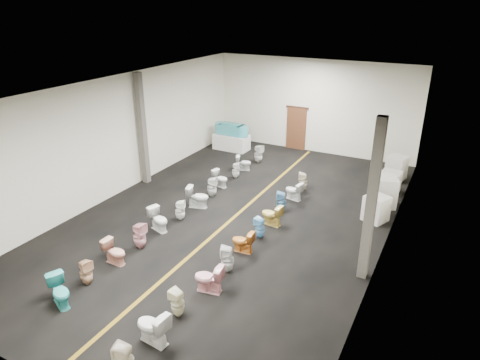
% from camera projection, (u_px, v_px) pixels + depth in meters
% --- Properties ---
extents(floor, '(16.00, 16.00, 0.00)m').
position_uv_depth(floor, '(236.00, 216.00, 15.04)').
color(floor, black).
rests_on(floor, ground).
extents(ceiling, '(16.00, 16.00, 0.00)m').
position_uv_depth(ceiling, '(235.00, 87.00, 13.29)').
color(ceiling, black).
rests_on(ceiling, ground).
extents(wall_back, '(10.00, 0.00, 10.00)m').
position_uv_depth(wall_back, '(313.00, 106.00, 20.69)').
color(wall_back, beige).
rests_on(wall_back, ground).
extents(wall_front, '(10.00, 0.00, 10.00)m').
position_uv_depth(wall_front, '(24.00, 289.00, 7.63)').
color(wall_front, beige).
rests_on(wall_front, ground).
extents(wall_left, '(0.00, 16.00, 16.00)m').
position_uv_depth(wall_left, '(120.00, 135.00, 16.30)').
color(wall_left, beige).
rests_on(wall_left, ground).
extents(wall_right, '(0.00, 16.00, 16.00)m').
position_uv_depth(wall_right, '(392.00, 183.00, 12.02)').
color(wall_right, beige).
rests_on(wall_right, ground).
extents(aisle_stripe, '(0.12, 15.60, 0.01)m').
position_uv_depth(aisle_stripe, '(236.00, 216.00, 15.04)').
color(aisle_stripe, '#836013').
rests_on(aisle_stripe, floor).
extents(back_door, '(1.00, 0.10, 2.10)m').
position_uv_depth(back_door, '(296.00, 129.00, 21.45)').
color(back_door, '#562D19').
rests_on(back_door, floor).
extents(door_frame, '(1.15, 0.08, 0.10)m').
position_uv_depth(door_frame, '(297.00, 108.00, 21.04)').
color(door_frame, '#331C11').
rests_on(door_frame, back_door).
extents(column_left, '(0.25, 0.25, 4.50)m').
position_uv_depth(column_left, '(142.00, 130.00, 17.01)').
color(column_left, '#59544C').
rests_on(column_left, floor).
extents(column_right, '(0.25, 0.25, 4.50)m').
position_uv_depth(column_right, '(371.00, 202.00, 10.91)').
color(column_right, '#59544C').
rests_on(column_right, floor).
extents(display_table, '(1.76, 0.90, 0.78)m').
position_uv_depth(display_table, '(231.00, 142.00, 21.59)').
color(display_table, white).
rests_on(display_table, floor).
extents(bathtub, '(1.86, 0.71, 0.55)m').
position_uv_depth(bathtub, '(231.00, 129.00, 21.33)').
color(bathtub, teal).
rests_on(bathtub, display_table).
extents(appliance_crate_a, '(0.92, 0.92, 0.90)m').
position_uv_depth(appliance_crate_a, '(376.00, 208.00, 14.57)').
color(appliance_crate_a, white).
rests_on(appliance_crate_a, floor).
extents(appliance_crate_b, '(1.07, 1.07, 1.13)m').
position_uv_depth(appliance_crate_b, '(384.00, 191.00, 15.59)').
color(appliance_crate_b, silver).
rests_on(appliance_crate_b, floor).
extents(appliance_crate_c, '(0.80, 0.80, 0.83)m').
position_uv_depth(appliance_crate_c, '(390.00, 182.00, 16.78)').
color(appliance_crate_c, beige).
rests_on(appliance_crate_c, floor).
extents(appliance_crate_d, '(0.88, 0.88, 1.02)m').
position_uv_depth(appliance_crate_d, '(396.00, 168.00, 17.92)').
color(appliance_crate_d, silver).
rests_on(appliance_crate_d, floor).
extents(toilet_left_0, '(0.87, 0.71, 0.78)m').
position_uv_depth(toilet_left_0, '(60.00, 291.00, 10.53)').
color(toilet_left_0, '#36AEAB').
rests_on(toilet_left_0, floor).
extents(toilet_left_1, '(0.41, 0.41, 0.74)m').
position_uv_depth(toilet_left_1, '(86.00, 272.00, 11.31)').
color(toilet_left_1, tan).
rests_on(toilet_left_1, floor).
extents(toilet_left_2, '(0.72, 0.43, 0.73)m').
position_uv_depth(toilet_left_2, '(115.00, 252.00, 12.22)').
color(toilet_left_2, '#E4A088').
rests_on(toilet_left_2, floor).
extents(toilet_left_3, '(0.41, 0.40, 0.85)m').
position_uv_depth(toilet_left_3, '(140.00, 236.00, 12.94)').
color(toilet_left_3, pink).
rests_on(toilet_left_3, floor).
extents(toilet_left_4, '(0.86, 0.65, 0.78)m').
position_uv_depth(toilet_left_4, '(159.00, 219.00, 13.98)').
color(toilet_left_4, white).
rests_on(toilet_left_4, floor).
extents(toilet_left_5, '(0.42, 0.42, 0.73)m').
position_uv_depth(toilet_left_5, '(180.00, 210.00, 14.64)').
color(toilet_left_5, white).
rests_on(toilet_left_5, floor).
extents(toilet_left_6, '(0.89, 0.65, 0.81)m').
position_uv_depth(toilet_left_6, '(198.00, 197.00, 15.53)').
color(toilet_left_6, white).
rests_on(toilet_left_6, floor).
extents(toilet_left_7, '(0.43, 0.43, 0.79)m').
position_uv_depth(toilet_left_7, '(212.00, 187.00, 16.38)').
color(toilet_left_7, silver).
rests_on(toilet_left_7, floor).
extents(toilet_left_8, '(0.74, 0.51, 0.69)m').
position_uv_depth(toilet_left_8, '(220.00, 179.00, 17.28)').
color(toilet_left_8, silver).
rests_on(toilet_left_8, floor).
extents(toilet_left_9, '(0.40, 0.39, 0.69)m').
position_uv_depth(toilet_left_9, '(236.00, 170.00, 18.12)').
color(toilet_left_9, white).
rests_on(toilet_left_9, floor).
extents(toilet_left_10, '(0.75, 0.59, 0.67)m').
position_uv_depth(toilet_left_10, '(244.00, 163.00, 18.97)').
color(toilet_left_10, silver).
rests_on(toilet_left_10, floor).
extents(toilet_left_11, '(0.50, 0.50, 0.86)m').
position_uv_depth(toilet_left_11, '(258.00, 154.00, 19.79)').
color(toilet_left_11, silver).
rests_on(toilet_left_11, floor).
extents(toilet_right_1, '(0.86, 0.54, 0.83)m').
position_uv_depth(toilet_right_1, '(152.00, 327.00, 9.34)').
color(toilet_right_1, white).
rests_on(toilet_right_1, floor).
extents(toilet_right_2, '(0.38, 0.37, 0.73)m').
position_uv_depth(toilet_right_2, '(177.00, 303.00, 10.16)').
color(toilet_right_2, '#F3ECC3').
rests_on(toilet_right_2, floor).
extents(toilet_right_3, '(0.84, 0.56, 0.79)m').
position_uv_depth(toilet_right_3, '(209.00, 278.00, 11.01)').
color(toilet_right_3, '#F9ACB3').
rests_on(toilet_right_3, floor).
extents(toilet_right_4, '(0.47, 0.47, 0.79)m').
position_uv_depth(toilet_right_4, '(227.00, 259.00, 11.82)').
color(toilet_right_4, silver).
rests_on(toilet_right_4, floor).
extents(toilet_right_5, '(0.71, 0.44, 0.69)m').
position_uv_depth(toilet_right_5, '(243.00, 241.00, 12.78)').
color(toilet_right_5, orange).
rests_on(toilet_right_5, floor).
extents(toilet_right_6, '(0.37, 0.36, 0.71)m').
position_uv_depth(toilet_right_6, '(260.00, 228.00, 13.53)').
color(toilet_right_6, '#73BEEA').
rests_on(toilet_right_6, floor).
extents(toilet_right_7, '(0.78, 0.50, 0.75)m').
position_uv_depth(toilet_right_7, '(272.00, 215.00, 14.30)').
color(toilet_right_7, '#DEBE55').
rests_on(toilet_right_7, floor).
extents(toilet_right_8, '(0.44, 0.44, 0.77)m').
position_uv_depth(toilet_right_8, '(281.00, 202.00, 15.20)').
color(toilet_right_8, '#62A0CE').
rests_on(toilet_right_8, floor).
extents(toilet_right_9, '(0.77, 0.55, 0.71)m').
position_uv_depth(toilet_right_9, '(294.00, 191.00, 16.15)').
color(toilet_right_9, white).
rests_on(toilet_right_9, floor).
extents(toilet_right_10, '(0.43, 0.42, 0.76)m').
position_uv_depth(toilet_right_10, '(303.00, 182.00, 16.90)').
color(toilet_right_10, beige).
rests_on(toilet_right_10, floor).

